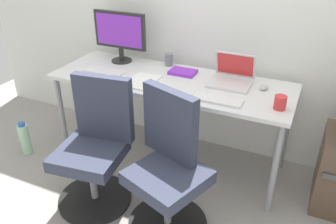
% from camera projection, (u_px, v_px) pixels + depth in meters
% --- Properties ---
extents(ground_plane, '(5.28, 5.28, 0.00)m').
position_uv_depth(ground_plane, '(170.00, 158.00, 3.07)').
color(ground_plane, gray).
extents(desk, '(1.89, 0.67, 0.76)m').
position_uv_depth(desk, '(171.00, 87.00, 2.74)').
color(desk, silver).
rests_on(desk, ground).
extents(office_chair_left, '(0.54, 0.54, 0.94)m').
position_uv_depth(office_chair_left, '(96.00, 149.00, 2.46)').
color(office_chair_left, black).
rests_on(office_chair_left, ground).
extents(office_chair_right, '(0.56, 0.56, 0.94)m').
position_uv_depth(office_chair_right, '(168.00, 170.00, 2.25)').
color(office_chair_right, black).
rests_on(office_chair_right, ground).
extents(water_bottle_on_floor, '(0.09, 0.09, 0.31)m').
position_uv_depth(water_bottle_on_floor, '(25.00, 139.00, 3.09)').
color(water_bottle_on_floor, '#A5D8B2').
rests_on(water_bottle_on_floor, ground).
extents(desktop_monitor, '(0.48, 0.18, 0.43)m').
position_uv_depth(desktop_monitor, '(120.00, 33.00, 2.95)').
color(desktop_monitor, '#262626').
rests_on(desktop_monitor, desk).
extents(open_laptop, '(0.31, 0.29, 0.22)m').
position_uv_depth(open_laptop, '(232.00, 76.00, 2.62)').
color(open_laptop, silver).
rests_on(open_laptop, desk).
extents(keyboard_by_monitor, '(0.34, 0.12, 0.02)m').
position_uv_depth(keyboard_by_monitor, '(104.00, 72.00, 2.83)').
color(keyboard_by_monitor, silver).
rests_on(keyboard_by_monitor, desk).
extents(keyboard_by_laptop, '(0.34, 0.12, 0.02)m').
position_uv_depth(keyboard_by_laptop, '(218.00, 100.00, 2.37)').
color(keyboard_by_laptop, silver).
rests_on(keyboard_by_laptop, desk).
extents(mouse_by_monitor, '(0.06, 0.10, 0.03)m').
position_uv_depth(mouse_by_monitor, '(98.00, 77.00, 2.72)').
color(mouse_by_monitor, '#515156').
rests_on(mouse_by_monitor, desk).
extents(mouse_by_laptop, '(0.06, 0.10, 0.03)m').
position_uv_depth(mouse_by_laptop, '(264.00, 87.00, 2.54)').
color(mouse_by_laptop, '#B7B7B7').
rests_on(mouse_by_laptop, desk).
extents(coffee_mug, '(0.08, 0.08, 0.09)m').
position_uv_depth(coffee_mug, '(280.00, 103.00, 2.26)').
color(coffee_mug, red).
rests_on(coffee_mug, desk).
extents(pen_cup, '(0.07, 0.07, 0.10)m').
position_uv_depth(pen_cup, '(169.00, 59.00, 2.95)').
color(pen_cup, slate).
rests_on(pen_cup, desk).
extents(notebook, '(0.21, 0.15, 0.03)m').
position_uv_depth(notebook, '(183.00, 72.00, 2.81)').
color(notebook, purple).
rests_on(notebook, desk).
extents(paper_pile, '(0.21, 0.30, 0.01)m').
position_uv_depth(paper_pile, '(142.00, 81.00, 2.67)').
color(paper_pile, white).
rests_on(paper_pile, desk).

